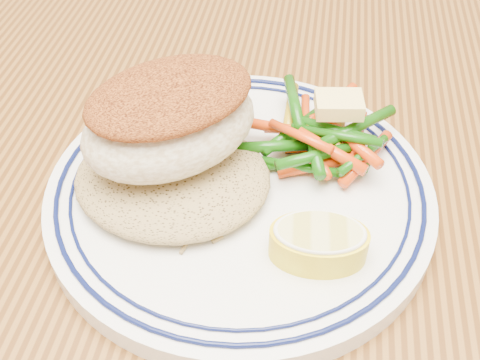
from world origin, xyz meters
The scene contains 7 objects.
dining_table centered at (0.00, 0.00, 0.65)m, with size 1.50×0.90×0.75m.
plate centered at (-0.04, 0.05, 0.76)m, with size 0.24×0.24×0.02m.
rice_pilaf centered at (-0.08, 0.04, 0.78)m, with size 0.12×0.11×0.02m, color olive.
fish_fillet centered at (-0.08, 0.05, 0.81)m, with size 0.13×0.13×0.05m.
vegetable_pile centered at (0.00, 0.09, 0.78)m, with size 0.11×0.10×0.03m.
butter_pat centered at (0.02, 0.10, 0.80)m, with size 0.03×0.02×0.01m, color #FBE07A.
lemon_wedge centered at (0.01, 0.00, 0.78)m, with size 0.06×0.05×0.02m.
Camera 1 is at (-0.00, -0.22, 1.03)m, focal length 45.00 mm.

